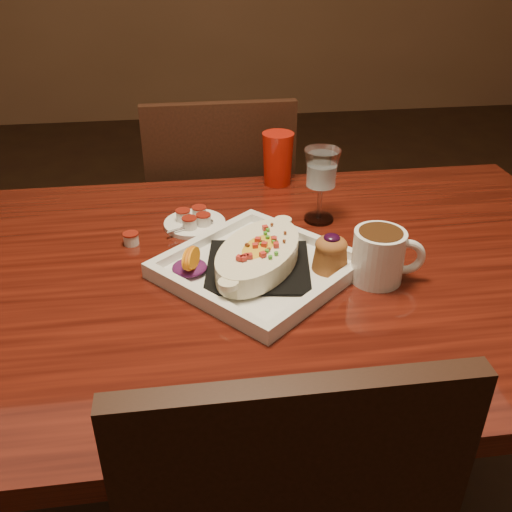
{
  "coord_description": "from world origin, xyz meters",
  "views": [
    {
      "loc": [
        -0.1,
        -0.92,
        1.32
      ],
      "look_at": [
        0.03,
        0.01,
        0.77
      ],
      "focal_mm": 40.0,
      "sensor_mm": 36.0,
      "label": 1
    }
  ],
  "objects": [
    {
      "name": "coffee_mug",
      "position": [
        0.24,
        -0.07,
        0.8
      ],
      "size": [
        0.13,
        0.09,
        0.1
      ],
      "rotation": [
        0.0,
        0.0,
        -0.17
      ],
      "color": "white",
      "rests_on": "table"
    },
    {
      "name": "creamer_loose",
      "position": [
        -0.22,
        0.13,
        0.76
      ],
      "size": [
        0.03,
        0.03,
        0.03
      ],
      "color": "silver",
      "rests_on": "table"
    },
    {
      "name": "chair_far",
      "position": [
        -0.0,
        0.63,
        0.51
      ],
      "size": [
        0.42,
        0.42,
        0.93
      ],
      "rotation": [
        0.0,
        0.0,
        3.14
      ],
      "color": "black",
      "rests_on": "floor"
    },
    {
      "name": "goblet",
      "position": [
        0.19,
        0.18,
        0.86
      ],
      "size": [
        0.08,
        0.08,
        0.16
      ],
      "color": "silver",
      "rests_on": "table"
    },
    {
      "name": "table",
      "position": [
        0.0,
        0.0,
        0.65
      ],
      "size": [
        1.5,
        0.9,
        0.75
      ],
      "color": "maroon",
      "rests_on": "floor"
    },
    {
      "name": "red_tumbler",
      "position": [
        0.13,
        0.4,
        0.82
      ],
      "size": [
        0.08,
        0.08,
        0.13
      ],
      "primitive_type": "cone",
      "color": "red",
      "rests_on": "table"
    },
    {
      "name": "saucer",
      "position": [
        -0.08,
        0.19,
        0.76
      ],
      "size": [
        0.13,
        0.13,
        0.09
      ],
      "color": "white",
      "rests_on": "table"
    },
    {
      "name": "plate",
      "position": [
        0.04,
        -0.02,
        0.78
      ],
      "size": [
        0.43,
        0.43,
        0.08
      ],
      "rotation": [
        0.0,
        0.0,
        0.72
      ],
      "color": "white",
      "rests_on": "table"
    }
  ]
}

